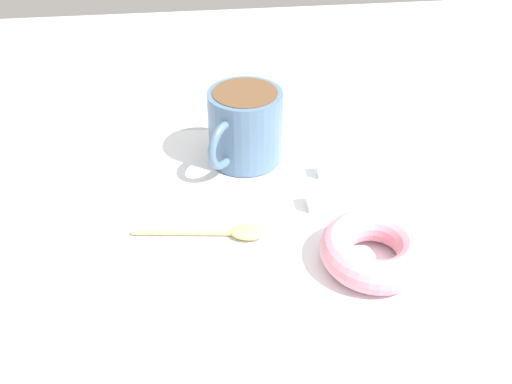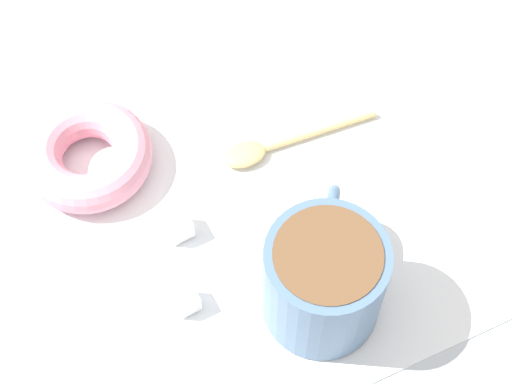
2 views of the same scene
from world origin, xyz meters
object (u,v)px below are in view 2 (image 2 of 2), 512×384
object	(u,v)px
donut	(88,155)
spoon	(266,148)
sugar_cube	(187,301)
sugar_cube_extra	(179,226)
coffee_cup	(322,279)

from	to	relation	value
donut	spoon	distance (cm)	14.14
spoon	sugar_cube	distance (cm)	14.64
sugar_cube	sugar_cube_extra	bearing A→B (deg)	-20.80
spoon	sugar_cube	size ratio (longest dim) A/B	8.15
coffee_cup	donut	world-z (taller)	coffee_cup
donut	sugar_cube_extra	world-z (taller)	donut
spoon	sugar_cube_extra	bearing A→B (deg)	109.65
coffee_cup	donut	distance (cm)	21.52
donut	spoon	bearing A→B (deg)	-112.63
coffee_cup	sugar_cube_extra	size ratio (longest dim) A/B	5.76
coffee_cup	spoon	bearing A→B (deg)	-13.10
donut	sugar_cube	size ratio (longest dim) A/B	6.20
sugar_cube_extra	donut	bearing A→B (deg)	22.50
donut	spoon	size ratio (longest dim) A/B	0.76
coffee_cup	spoon	world-z (taller)	coffee_cup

